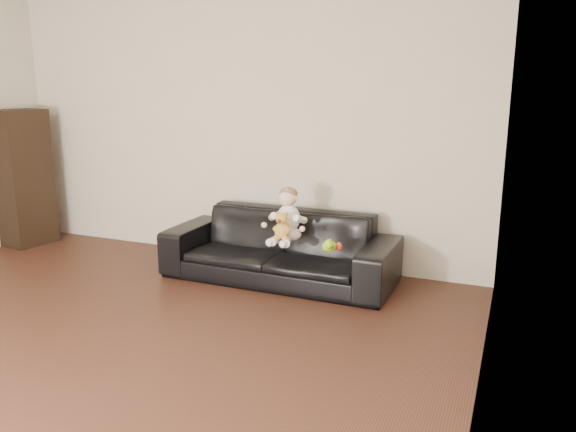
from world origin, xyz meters
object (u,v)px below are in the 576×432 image
at_px(toy_green, 329,246).
at_px(toy_rattle, 339,247).
at_px(toy_blue_disc, 333,248).
at_px(teddy_bear, 282,226).
at_px(baby, 287,218).
at_px(sofa, 279,247).
at_px(cabinet, 24,178).

distance_m(toy_green, toy_rattle, 0.09).
height_order(toy_green, toy_blue_disc, toy_green).
bearing_deg(teddy_bear, baby, 70.31).
height_order(sofa, teddy_bear, teddy_bear).
distance_m(baby, toy_green, 0.49).
distance_m(toy_green, toy_blue_disc, 0.11).
bearing_deg(baby, toy_green, -31.65).
bearing_deg(cabinet, toy_rattle, 4.18).
distance_m(teddy_bear, toy_green, 0.44).
distance_m(baby, toy_rattle, 0.53).
xyz_separation_m(toy_rattle, toy_blue_disc, (-0.06, 0.04, -0.02)).
bearing_deg(cabinet, teddy_bear, 2.83).
relative_size(toy_rattle, toy_blue_disc, 0.58).
bearing_deg(toy_rattle, toy_green, -133.44).
xyz_separation_m(cabinet, teddy_bear, (3.13, -0.27, -0.17)).
height_order(cabinet, teddy_bear, cabinet).
height_order(cabinet, toy_rattle, cabinet).
distance_m(toy_rattle, toy_blue_disc, 0.08).
xyz_separation_m(sofa, toy_rattle, (0.62, -0.21, 0.12)).
xyz_separation_m(sofa, toy_green, (0.56, -0.27, 0.14)).
height_order(sofa, toy_rattle, sofa).
height_order(baby, teddy_bear, baby).
bearing_deg(cabinet, baby, 5.42).
bearing_deg(toy_rattle, teddy_bear, -174.81).
relative_size(sofa, toy_rattle, 33.74).
relative_size(teddy_bear, toy_rattle, 3.85).
relative_size(baby, toy_green, 3.39).
relative_size(baby, teddy_bear, 2.00).
bearing_deg(toy_blue_disc, toy_green, -87.75).
relative_size(teddy_bear, toy_blue_disc, 2.22).
distance_m(sofa, toy_green, 0.64).
distance_m(cabinet, toy_blue_disc, 3.57).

